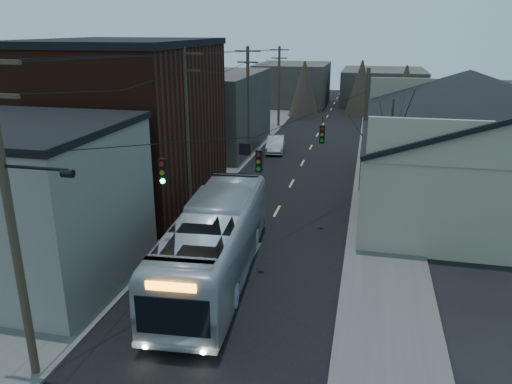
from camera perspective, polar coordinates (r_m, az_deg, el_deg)
road_surface at (r=40.73m, az=4.97°, el=2.62°), size 9.00×110.00×0.02m
sidewalk_left at (r=42.04m, az=-3.85°, el=3.21°), size 4.00×110.00×0.12m
sidewalk_right at (r=40.41m, az=14.14°, el=2.06°), size 4.00×110.00×0.12m
building_clapboard at (r=24.02m, az=-24.33°, el=-1.52°), size 8.00×8.00×7.00m
building_brick at (r=33.17m, az=-14.86°, el=7.32°), size 10.00×12.00×10.00m
building_left_far at (r=47.81m, az=-5.37°, el=9.23°), size 9.00×14.00×7.00m
warehouse at (r=35.74m, az=25.03°, el=3.17°), size 16.16×20.60×7.73m
building_far_left at (r=75.15m, az=4.21°, el=12.17°), size 10.00×12.00×6.00m
building_far_right at (r=79.35m, az=14.28°, el=11.63°), size 12.00×14.00×5.00m
bare_tree at (r=29.84m, az=14.89°, el=3.37°), size 0.40×0.40×7.20m
utility_lines at (r=34.58m, az=-1.35°, el=8.27°), size 11.24×45.28×10.50m
bus at (r=22.67m, az=-4.74°, el=-5.72°), size 3.93×12.90×3.54m
parked_car at (r=46.27m, az=2.25°, el=5.48°), size 2.02×4.52×1.44m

